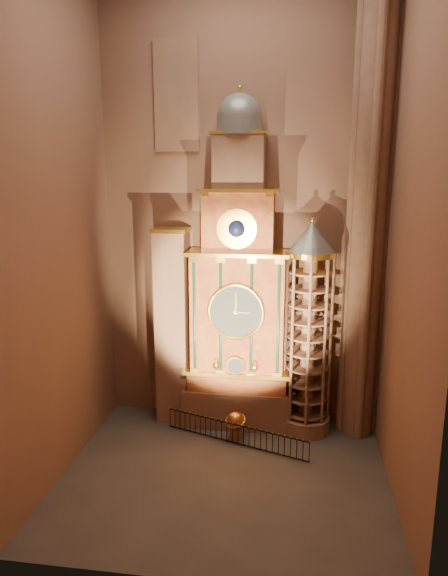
% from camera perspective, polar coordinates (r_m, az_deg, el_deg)
% --- Properties ---
extents(floor, '(14.00, 14.00, 0.00)m').
position_cam_1_polar(floor, '(23.71, 0.03, -20.14)').
color(floor, '#383330').
rests_on(floor, ground).
extents(wall_back, '(22.00, 0.00, 22.00)m').
position_cam_1_polar(wall_back, '(25.98, 1.93, 8.55)').
color(wall_back, '#8D5E4C').
rests_on(wall_back, floor).
extents(wall_left, '(0.00, 22.00, 22.00)m').
position_cam_1_polar(wall_left, '(22.14, -18.36, 7.25)').
color(wall_left, '#8D5E4C').
rests_on(wall_left, floor).
extents(wall_right, '(0.00, 22.00, 22.00)m').
position_cam_1_polar(wall_right, '(20.28, 20.16, 6.69)').
color(wall_right, '#8D5E4C').
rests_on(wall_right, floor).
extents(astronomical_clock, '(5.60, 2.41, 16.70)m').
position_cam_1_polar(astronomical_clock, '(25.62, 1.60, -1.29)').
color(astronomical_clock, '#8C634C').
rests_on(astronomical_clock, floor).
extents(portrait_tower, '(1.80, 1.60, 10.20)m').
position_cam_1_polar(portrait_tower, '(26.63, -5.72, -4.23)').
color(portrait_tower, '#8C634C').
rests_on(portrait_tower, floor).
extents(stair_turret, '(2.50, 2.50, 10.80)m').
position_cam_1_polar(stair_turret, '(25.60, 9.35, -4.75)').
color(stair_turret, '#8C634C').
rests_on(stair_turret, floor).
extents(gothic_pier, '(2.04, 2.04, 22.00)m').
position_cam_1_polar(gothic_pier, '(25.04, 15.81, 7.95)').
color(gothic_pier, '#8C634C').
rests_on(gothic_pier, floor).
extents(stained_glass_window, '(2.20, 0.14, 5.20)m').
position_cam_1_polar(stained_glass_window, '(26.63, -5.33, 20.47)').
color(stained_glass_window, navy).
rests_on(stained_glass_window, wall_back).
extents(celestial_globe, '(1.31, 1.28, 1.47)m').
position_cam_1_polar(celestial_globe, '(25.94, 1.25, -14.82)').
color(celestial_globe, '#8C634C').
rests_on(celestial_globe, floor).
extents(iron_railing, '(7.04, 2.46, 1.02)m').
position_cam_1_polar(iron_railing, '(25.72, 1.24, -15.91)').
color(iron_railing, black).
rests_on(iron_railing, floor).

